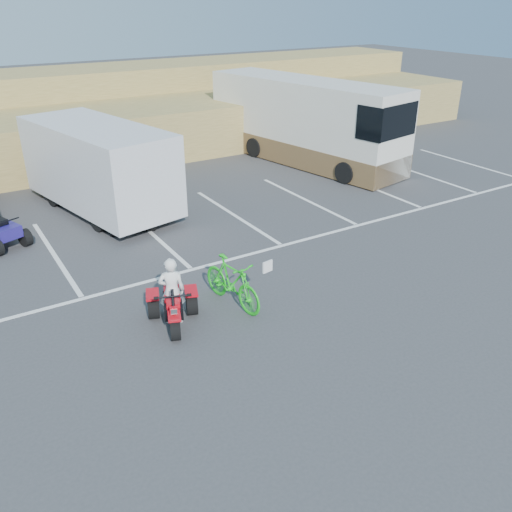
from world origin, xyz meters
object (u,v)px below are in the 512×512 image
cargo_trailer (99,165)px  rider (172,291)px  red_trike_atv (175,325)px  quad_atv_blue (4,246)px  rv_motorhome (304,127)px  quad_atv_green (130,226)px  green_dirt_bike (232,282)px

cargo_trailer → rider: bearing=-108.4°
cargo_trailer → red_trike_atv: bearing=-108.7°
rider → cargo_trailer: (0.78, 7.13, 0.71)m
red_trike_atv → quad_atv_blue: (-2.34, 6.00, 0.00)m
rv_motorhome → cargo_trailer: bearing=177.5°
red_trike_atv → quad_atv_green: 5.70m
green_dirt_bike → quad_atv_blue: 7.03m
cargo_trailer → rv_motorhome: (8.65, 1.26, -0.08)m
green_dirt_bike → cargo_trailer: 7.25m
rider → cargo_trailer: size_ratio=0.24×
rider → quad_atv_blue: 6.38m
rider → cargo_trailer: cargo_trailer is taller
green_dirt_bike → rv_motorhome: rv_motorhome is taller
red_trike_atv → cargo_trailer: (0.83, 7.27, 1.44)m
rider → quad_atv_green: 5.60m
cargo_trailer → rv_motorhome: size_ratio=0.67×
quad_atv_green → quad_atv_blue: bearing=-175.7°
rider → green_dirt_bike: rider is taller
green_dirt_bike → quad_atv_blue: bearing=113.7°
red_trike_atv → quad_atv_green: (1.06, 5.60, 0.00)m
rider → quad_atv_blue: rider is taller
rider → green_dirt_bike: (1.38, -0.04, -0.18)m
green_dirt_bike → quad_atv_green: (-0.37, 5.50, -0.55)m
rider → rv_motorhome: 12.63m
rv_motorhome → quad_atv_green: 9.02m
green_dirt_bike → rv_motorhome: (8.05, 8.43, 0.81)m
rv_motorhome → quad_atv_blue: bearing=-178.7°
cargo_trailer → rv_motorhome: bearing=-3.9°
rv_motorhome → quad_atv_green: bearing=-171.6°
green_dirt_bike → quad_atv_green: 5.54m
cargo_trailer → quad_atv_green: 2.21m
rider → quad_atv_green: rider is taller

